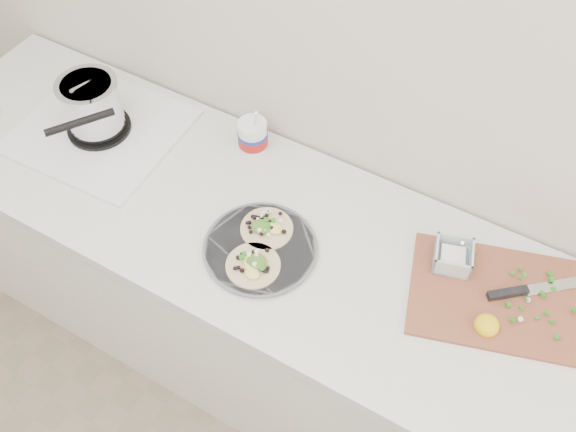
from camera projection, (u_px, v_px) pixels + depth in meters
The scene contains 5 objects.
counter at pixel (279, 306), 2.16m from camera, with size 2.44×0.66×0.90m.
stove at pixel (95, 114), 1.97m from camera, with size 0.51×0.47×0.24m.
taco_plate at pixel (260, 246), 1.74m from camera, with size 0.31×0.31×0.04m.
tub at pixel (253, 134), 1.93m from camera, with size 0.09×0.09×0.21m.
cutboard at pixel (496, 291), 1.65m from camera, with size 0.52×0.43×0.07m.
Camera 1 is at (0.56, 0.51, 2.35)m, focal length 40.00 mm.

